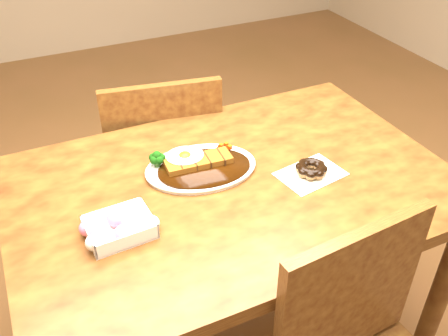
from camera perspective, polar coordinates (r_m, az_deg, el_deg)
name	(u,v)px	position (r m, az deg, el deg)	size (l,w,h in m)	color
table	(232,209)	(1.43, 0.95, -4.72)	(1.20, 0.80, 0.75)	#431C0D
chair_far	(163,164)	(1.92, -7.04, 0.47)	(0.49, 0.49, 0.87)	#431C0D
katsu_curry_plate	(199,165)	(1.40, -2.91, 0.30)	(0.34, 0.26, 0.06)	white
donut_box	(118,228)	(1.22, -12.01, -6.68)	(0.18, 0.13, 0.04)	white
pon_de_ring	(311,169)	(1.40, 9.94, -0.13)	(0.20, 0.15, 0.03)	silver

